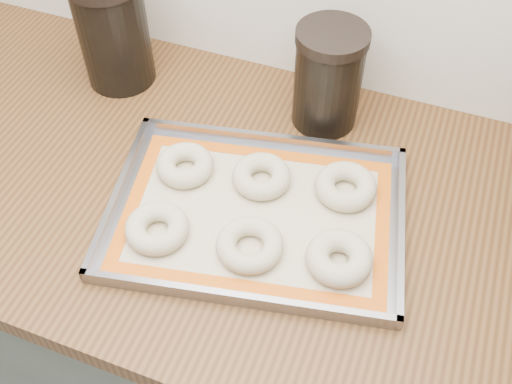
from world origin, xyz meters
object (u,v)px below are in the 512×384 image
at_px(bagel_front_mid, 250,245).
at_px(bagel_back_mid, 261,176).
at_px(canister_mid, 328,78).
at_px(baking_tray, 256,213).
at_px(bagel_front_left, 157,228).
at_px(bagel_back_right, 346,186).
at_px(bagel_front_right, 339,258).
at_px(canister_left, 113,30).
at_px(bagel_back_left, 185,165).

bearing_deg(bagel_front_mid, bagel_back_mid, 103.09).
relative_size(bagel_back_mid, canister_mid, 0.51).
bearing_deg(baking_tray, bagel_back_mid, 103.09).
height_order(bagel_front_left, bagel_front_mid, bagel_front_left).
bearing_deg(bagel_back_right, baking_tray, -142.13).
xyz_separation_m(bagel_back_right, canister_mid, (-0.08, 0.16, 0.07)).
distance_m(bagel_front_right, canister_left, 0.59).
distance_m(bagel_front_mid, bagel_back_mid, 0.14).
relative_size(bagel_front_right, canister_left, 0.46).
xyz_separation_m(bagel_back_mid, bagel_back_right, (0.14, 0.03, 0.00)).
relative_size(bagel_front_mid, bagel_back_mid, 1.05).
distance_m(bagel_front_left, bagel_back_mid, 0.19).
distance_m(baking_tray, canister_mid, 0.27).
distance_m(bagel_back_right, canister_mid, 0.20).
bearing_deg(bagel_front_left, bagel_back_left, 96.65).
bearing_deg(canister_left, canister_mid, 3.63).
bearing_deg(bagel_back_mid, bagel_front_left, -125.76).
bearing_deg(bagel_back_left, bagel_front_mid, -35.16).
xyz_separation_m(bagel_back_left, bagel_back_right, (0.26, 0.05, 0.00)).
distance_m(bagel_back_left, canister_left, 0.31).
bearing_deg(canister_left, bagel_front_right, -28.21).
bearing_deg(bagel_back_right, canister_mid, 117.32).
xyz_separation_m(bagel_front_right, bagel_back_right, (-0.03, 0.14, -0.00)).
xyz_separation_m(bagel_front_right, bagel_back_left, (-0.29, 0.09, -0.00)).
bearing_deg(canister_mid, bagel_front_right, -69.60).
distance_m(bagel_front_mid, bagel_back_left, 0.19).
xyz_separation_m(bagel_front_mid, canister_left, (-0.38, 0.30, 0.09)).
xyz_separation_m(bagel_front_mid, canister_mid, (0.02, 0.33, 0.08)).
bearing_deg(baking_tray, bagel_back_right, 37.87).
xyz_separation_m(baking_tray, bagel_back_right, (0.12, 0.09, 0.01)).
bearing_deg(baking_tray, bagel_back_left, 163.14).
height_order(baking_tray, bagel_back_left, bagel_back_left).
xyz_separation_m(bagel_back_right, canister_left, (-0.49, 0.14, 0.09)).
distance_m(bagel_front_mid, canister_mid, 0.33).
relative_size(bagel_front_mid, bagel_back_right, 1.01).
bearing_deg(canister_mid, bagel_back_mid, -104.87).
xyz_separation_m(bagel_back_mid, canister_left, (-0.35, 0.17, 0.09)).
xyz_separation_m(canister_left, canister_mid, (0.40, 0.03, -0.01)).
bearing_deg(bagel_back_left, bagel_front_right, -16.99).
bearing_deg(bagel_back_mid, bagel_front_right, -34.32).
relative_size(bagel_front_left, canister_left, 0.46).
height_order(bagel_back_right, canister_left, canister_left).
bearing_deg(bagel_front_left, bagel_front_right, 9.24).
bearing_deg(bagel_front_left, bagel_front_mid, 8.52).
height_order(bagel_back_left, bagel_back_mid, same).
distance_m(bagel_front_left, bagel_back_right, 0.31).
bearing_deg(bagel_back_right, canister_left, 164.21).
xyz_separation_m(bagel_front_left, bagel_front_mid, (0.14, 0.02, -0.00)).
distance_m(bagel_back_mid, canister_mid, 0.21).
bearing_deg(canister_left, bagel_front_left, -53.24).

